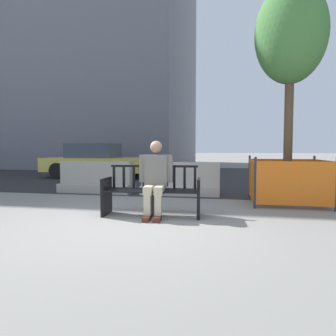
{
  "coord_description": "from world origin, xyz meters",
  "views": [
    {
      "loc": [
        1.44,
        -4.37,
        1.16
      ],
      "look_at": [
        0.16,
        2.18,
        0.75
      ],
      "focal_mm": 32.0,
      "sensor_mm": 36.0,
      "label": 1
    }
  ],
  "objects_px": {
    "street_bench": "(152,193)",
    "jersey_barrier_left": "(97,180)",
    "seated_person": "(156,177)",
    "jersey_barrier_centre": "(180,182)",
    "street_tree": "(291,36)",
    "car_taxi_near": "(97,161)",
    "construction_fence": "(287,180)"
  },
  "relations": [
    {
      "from": "street_bench",
      "to": "jersey_barrier_left",
      "type": "height_order",
      "value": "street_bench"
    },
    {
      "from": "seated_person",
      "to": "jersey_barrier_centre",
      "type": "distance_m",
      "value": 2.58
    },
    {
      "from": "street_tree",
      "to": "car_taxi_near",
      "type": "height_order",
      "value": "street_tree"
    },
    {
      "from": "jersey_barrier_centre",
      "to": "car_taxi_near",
      "type": "bearing_deg",
      "value": 135.49
    },
    {
      "from": "seated_person",
      "to": "car_taxi_near",
      "type": "xyz_separation_m",
      "value": [
        -4.1,
        6.63,
        -0.01
      ]
    },
    {
      "from": "street_bench",
      "to": "car_taxi_near",
      "type": "relative_size",
      "value": 0.4
    },
    {
      "from": "street_tree",
      "to": "construction_fence",
      "type": "height_order",
      "value": "street_tree"
    },
    {
      "from": "street_bench",
      "to": "street_tree",
      "type": "distance_m",
      "value": 4.42
    },
    {
      "from": "jersey_barrier_centre",
      "to": "car_taxi_near",
      "type": "relative_size",
      "value": 0.46
    },
    {
      "from": "car_taxi_near",
      "to": "jersey_barrier_left",
      "type": "bearing_deg",
      "value": -65.74
    },
    {
      "from": "car_taxi_near",
      "to": "street_tree",
      "type": "bearing_deg",
      "value": -36.35
    },
    {
      "from": "seated_person",
      "to": "car_taxi_near",
      "type": "distance_m",
      "value": 7.8
    },
    {
      "from": "street_bench",
      "to": "jersey_barrier_centre",
      "type": "relative_size",
      "value": 0.86
    },
    {
      "from": "street_tree",
      "to": "construction_fence",
      "type": "relative_size",
      "value": 3.05
    },
    {
      "from": "street_bench",
      "to": "car_taxi_near",
      "type": "bearing_deg",
      "value": 121.42
    },
    {
      "from": "street_bench",
      "to": "jersey_barrier_left",
      "type": "xyz_separation_m",
      "value": [
        -2.17,
        2.48,
        -0.06
      ]
    },
    {
      "from": "street_bench",
      "to": "construction_fence",
      "type": "relative_size",
      "value": 1.13
    },
    {
      "from": "street_bench",
      "to": "seated_person",
      "type": "xyz_separation_m",
      "value": [
        0.08,
        -0.05,
        0.29
      ]
    },
    {
      "from": "jersey_barrier_left",
      "to": "street_tree",
      "type": "bearing_deg",
      "value": -9.06
    },
    {
      "from": "street_tree",
      "to": "construction_fence",
      "type": "distance_m",
      "value": 3.04
    },
    {
      "from": "street_bench",
      "to": "construction_fence",
      "type": "bearing_deg",
      "value": 33.8
    },
    {
      "from": "jersey_barrier_left",
      "to": "construction_fence",
      "type": "height_order",
      "value": "construction_fence"
    },
    {
      "from": "jersey_barrier_centre",
      "to": "car_taxi_near",
      "type": "xyz_separation_m",
      "value": [
        -4.15,
        4.08,
        0.34
      ]
    },
    {
      "from": "jersey_barrier_centre",
      "to": "street_bench",
      "type": "bearing_deg",
      "value": -92.97
    },
    {
      "from": "street_bench",
      "to": "jersey_barrier_centre",
      "type": "distance_m",
      "value": 2.51
    },
    {
      "from": "seated_person",
      "to": "jersey_barrier_left",
      "type": "xyz_separation_m",
      "value": [
        -2.25,
        2.54,
        -0.35
      ]
    },
    {
      "from": "street_tree",
      "to": "construction_fence",
      "type": "bearing_deg",
      "value": -90.0
    },
    {
      "from": "jersey_barrier_left",
      "to": "car_taxi_near",
      "type": "bearing_deg",
      "value": 114.26
    },
    {
      "from": "seated_person",
      "to": "jersey_barrier_left",
      "type": "height_order",
      "value": "seated_person"
    },
    {
      "from": "construction_fence",
      "to": "car_taxi_near",
      "type": "distance_m",
      "value": 8.2
    },
    {
      "from": "street_bench",
      "to": "seated_person",
      "type": "bearing_deg",
      "value": -33.43
    },
    {
      "from": "seated_person",
      "to": "jersey_barrier_centre",
      "type": "bearing_deg",
      "value": 88.83
    }
  ]
}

